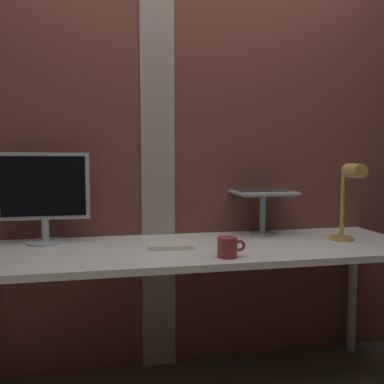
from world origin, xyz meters
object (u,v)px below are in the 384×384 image
(desk_lamp, at_px, (349,194))
(monitor, at_px, (44,191))
(coffee_mug, at_px, (228,247))
(laptop, at_px, (258,182))

(desk_lamp, bearing_deg, monitor, 170.12)
(monitor, xyz_separation_m, desk_lamp, (1.47, -0.26, -0.02))
(coffee_mug, bearing_deg, desk_lamp, 14.39)
(monitor, distance_m, coffee_mug, 0.93)
(laptop, distance_m, coffee_mug, 0.65)
(monitor, relative_size, laptop, 1.34)
(monitor, bearing_deg, coffee_mug, -28.10)
(laptop, bearing_deg, monitor, -176.04)
(laptop, xyz_separation_m, desk_lamp, (0.35, -0.33, -0.04))
(monitor, height_order, desk_lamp, monitor)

